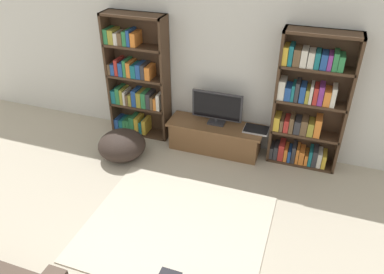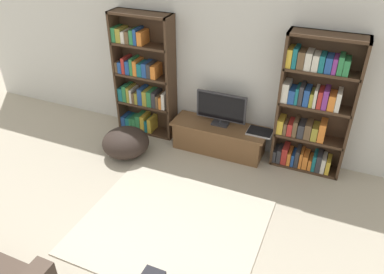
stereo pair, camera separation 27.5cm
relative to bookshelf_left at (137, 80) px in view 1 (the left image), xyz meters
name	(u,v)px [view 1 (the left image)]	position (x,y,z in m)	size (l,w,h in m)	color
wall_back	(217,59)	(1.19, 0.18, 0.42)	(8.80, 0.06, 2.60)	silver
bookshelf_left	(137,80)	(0.00, 0.00, 0.00)	(0.93, 0.30, 1.87)	#422D1E
bookshelf_right	(308,105)	(2.49, 0.00, 0.02)	(0.93, 0.30, 1.87)	#422D1E
tv_stand	(215,137)	(1.28, -0.11, -0.67)	(1.39, 0.46, 0.42)	brown
television	(217,108)	(1.28, -0.07, -0.20)	(0.73, 0.16, 0.49)	#2D2D33
laptop	(256,130)	(1.87, -0.07, -0.45)	(0.35, 0.26, 0.03)	#B7B7BC
area_rug	(176,227)	(1.33, -1.81, -0.88)	(2.02, 1.74, 0.02)	beige
beanbag_ottoman	(122,145)	(0.08, -0.75, -0.68)	(0.68, 0.68, 0.40)	#2D231E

